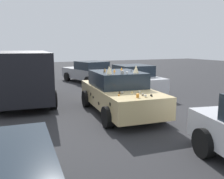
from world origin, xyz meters
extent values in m
plane|color=#2D2D30|center=(0.00, 0.00, 0.00)|extent=(60.00, 60.00, 0.00)
cube|color=#D8BC7F|center=(0.00, 0.00, 0.62)|extent=(4.55, 2.19, 0.68)
cube|color=#1E2833|center=(0.26, -0.02, 1.23)|extent=(2.16, 1.82, 0.54)
cylinder|color=black|center=(-1.44, -0.79, 0.33)|extent=(0.67, 0.28, 0.65)
cylinder|color=black|center=(-1.27, 1.04, 0.33)|extent=(0.67, 0.28, 0.65)
cylinder|color=black|center=(1.27, -1.04, 0.33)|extent=(0.67, 0.28, 0.65)
cylinder|color=black|center=(1.44, 0.79, 0.33)|extent=(0.67, 0.28, 0.65)
ellipsoid|color=black|center=(0.52, -0.95, 0.66)|extent=(0.15, 0.03, 0.10)
ellipsoid|color=black|center=(-0.69, -0.84, 0.72)|extent=(0.13, 0.03, 0.09)
ellipsoid|color=black|center=(-1.47, 1.04, 0.76)|extent=(0.14, 0.03, 0.12)
ellipsoid|color=black|center=(-0.31, 0.93, 0.52)|extent=(0.15, 0.03, 0.11)
ellipsoid|color=black|center=(0.73, 0.83, 0.64)|extent=(0.13, 0.03, 0.12)
ellipsoid|color=black|center=(1.62, 0.75, 0.52)|extent=(0.15, 0.03, 0.12)
ellipsoid|color=black|center=(-0.29, -0.88, 0.67)|extent=(0.20, 0.04, 0.10)
ellipsoid|color=black|center=(0.96, -0.99, 0.66)|extent=(0.10, 0.03, 0.11)
ellipsoid|color=black|center=(0.74, -0.97, 0.71)|extent=(0.18, 0.04, 0.11)
ellipsoid|color=black|center=(0.39, 0.87, 0.60)|extent=(0.15, 0.03, 0.08)
ellipsoid|color=black|center=(1.53, 0.76, 0.54)|extent=(0.20, 0.04, 0.09)
ellipsoid|color=black|center=(1.73, 0.74, 0.56)|extent=(0.13, 0.03, 0.08)
cone|color=#51381E|center=(-1.07, 0.54, 1.00)|extent=(0.12, 0.12, 0.09)
cone|color=black|center=(-1.85, -0.12, 1.00)|extent=(0.07, 0.07, 0.09)
sphere|color=gray|center=(-1.64, 0.06, 1.00)|extent=(0.08, 0.08, 0.08)
sphere|color=black|center=(-1.80, -0.13, 0.99)|extent=(0.05, 0.05, 0.05)
sphere|color=silver|center=(-1.21, -0.10, 0.99)|extent=(0.07, 0.07, 0.07)
cylinder|color=orange|center=(-1.80, 0.33, 1.02)|extent=(0.12, 0.12, 0.11)
sphere|color=gray|center=(-1.15, 0.49, 1.00)|extent=(0.08, 0.08, 0.08)
sphere|color=silver|center=(-1.86, 0.10, 1.00)|extent=(0.08, 0.08, 0.08)
cone|color=tan|center=(-1.15, 0.14, 1.00)|extent=(0.12, 0.12, 0.08)
sphere|color=orange|center=(-1.37, 0.71, 0.99)|extent=(0.05, 0.05, 0.05)
cone|color=orange|center=(0.70, -0.43, 1.55)|extent=(0.12, 0.12, 0.10)
cylinder|color=silver|center=(-0.49, -0.03, 1.53)|extent=(0.10, 0.10, 0.06)
cone|color=#51381E|center=(0.31, 0.47, 1.56)|extent=(0.07, 0.07, 0.12)
cylinder|color=gray|center=(-0.37, 0.05, 1.54)|extent=(0.06, 0.06, 0.09)
cone|color=orange|center=(0.17, 0.13, 1.55)|extent=(0.12, 0.12, 0.11)
cone|color=#A87A38|center=(0.55, 0.33, 1.55)|extent=(0.10, 0.10, 0.12)
cylinder|color=tan|center=(0.71, 0.05, 1.53)|extent=(0.10, 0.10, 0.07)
cone|color=black|center=(0.18, -0.56, 1.52)|extent=(0.05, 0.05, 0.05)
cylinder|color=gray|center=(-0.51, 0.17, 1.55)|extent=(0.10, 0.10, 0.10)
cone|color=beige|center=(-0.34, -0.46, 1.63)|extent=(0.19, 0.19, 0.26)
cone|color=beige|center=(-0.25, 0.52, 1.63)|extent=(0.19, 0.19, 0.26)
cube|color=black|center=(3.29, 2.93, 1.24)|extent=(5.20, 2.47, 1.87)
cube|color=#1E2833|center=(1.54, 3.09, 1.61)|extent=(0.28, 1.78, 0.67)
cylinder|color=black|center=(1.70, 2.04, 0.36)|extent=(0.74, 0.30, 0.72)
cylinder|color=black|center=(4.70, 1.76, 0.36)|extent=(0.74, 0.30, 0.72)
cylinder|color=black|center=(4.89, 3.83, 0.36)|extent=(0.74, 0.30, 0.72)
cylinder|color=black|center=(-3.97, -0.08, 0.33)|extent=(0.69, 0.35, 0.65)
cube|color=silver|center=(3.26, -2.34, 0.60)|extent=(4.17, 1.98, 0.66)
cube|color=#1E2833|center=(3.16, -2.34, 1.19)|extent=(1.80, 1.73, 0.53)
cylinder|color=black|center=(4.57, -1.49, 0.32)|extent=(0.65, 0.25, 0.64)
cylinder|color=black|center=(4.49, -3.32, 0.32)|extent=(0.65, 0.25, 0.64)
cylinder|color=black|center=(2.04, -1.37, 0.32)|extent=(0.65, 0.25, 0.64)
cylinder|color=black|center=(1.96, -3.20, 0.32)|extent=(0.65, 0.25, 0.64)
cube|color=gray|center=(7.75, -1.57, 0.58)|extent=(4.81, 2.68, 0.65)
cube|color=#1E2833|center=(7.40, -1.64, 1.17)|extent=(2.13, 1.98, 0.51)
cylinder|color=black|center=(8.94, -0.38, 0.30)|extent=(0.63, 0.34, 0.60)
cylinder|color=black|center=(9.32, -2.17, 0.30)|extent=(0.63, 0.34, 0.60)
cylinder|color=black|center=(6.19, -0.96, 0.30)|extent=(0.63, 0.34, 0.60)
cylinder|color=black|center=(6.56, -2.75, 0.30)|extent=(0.63, 0.34, 0.60)
camera|label=1|loc=(-7.72, 3.86, 2.41)|focal=39.34mm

